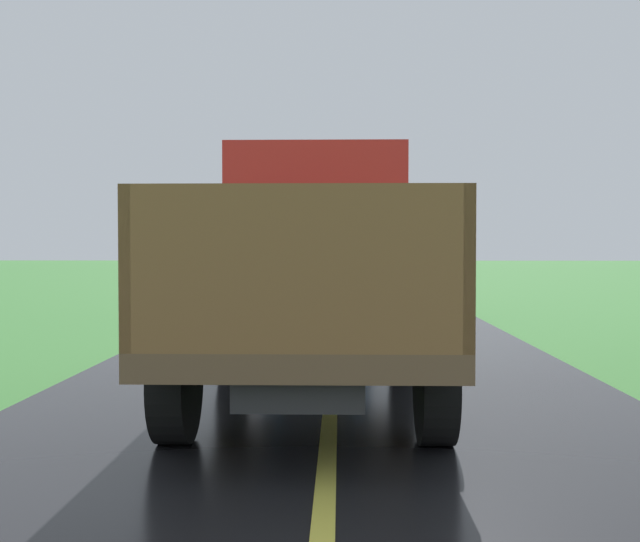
# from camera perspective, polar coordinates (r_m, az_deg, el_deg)

# --- Properties ---
(banana_truck_near) EXTENTS (2.38, 5.82, 2.80)m
(banana_truck_near) POSITION_cam_1_polar(r_m,az_deg,el_deg) (8.95, -0.24, 0.50)
(banana_truck_near) COLOR #2D2D30
(banana_truck_near) RESTS_ON road_surface
(banana_truck_far) EXTENTS (2.38, 5.81, 2.80)m
(banana_truck_far) POSITION_cam_1_polar(r_m,az_deg,el_deg) (20.59, 0.06, 1.17)
(banana_truck_far) COLOR #2D2D30
(banana_truck_far) RESTS_ON road_surface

